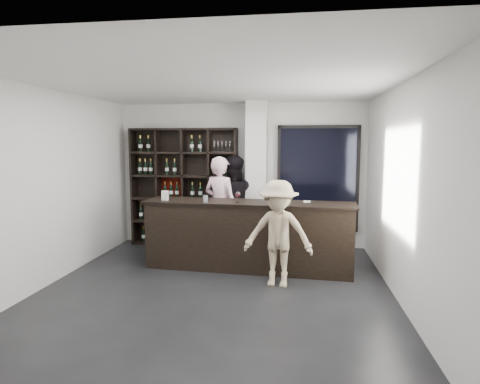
# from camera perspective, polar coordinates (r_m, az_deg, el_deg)

# --- Properties ---
(floor) EXTENTS (5.00, 5.50, 0.01)m
(floor) POSITION_cam_1_polar(r_m,az_deg,el_deg) (5.88, -3.69, -14.02)
(floor) COLOR black
(floor) RESTS_ON ground
(wine_shelf) EXTENTS (2.20, 0.35, 2.40)m
(wine_shelf) POSITION_cam_1_polar(r_m,az_deg,el_deg) (8.31, -7.94, 0.68)
(wine_shelf) COLOR black
(wine_shelf) RESTS_ON floor
(structural_column) EXTENTS (0.40, 0.40, 2.90)m
(structural_column) POSITION_cam_1_polar(r_m,az_deg,el_deg) (7.91, 2.36, 2.25)
(structural_column) COLOR silver
(structural_column) RESTS_ON floor
(glass_panel) EXTENTS (1.60, 0.08, 2.10)m
(glass_panel) POSITION_cam_1_polar(r_m,az_deg,el_deg) (8.10, 10.99, 1.88)
(glass_panel) COLOR black
(glass_panel) RESTS_ON floor
(tasting_counter) EXTENTS (3.47, 0.72, 1.14)m
(tasting_counter) POSITION_cam_1_polar(r_m,az_deg,el_deg) (6.69, 1.15, -6.20)
(tasting_counter) COLOR black
(tasting_counter) RESTS_ON floor
(taster_pink) EXTENTS (0.80, 0.68, 1.86)m
(taster_pink) POSITION_cam_1_polar(r_m,az_deg,el_deg) (7.45, -2.80, -2.08)
(taster_pink) COLOR beige
(taster_pink) RESTS_ON floor
(taster_black) EXTENTS (1.00, 0.83, 1.86)m
(taster_black) POSITION_cam_1_polar(r_m,az_deg,el_deg) (7.82, -1.10, -1.64)
(taster_black) COLOR black
(taster_black) RESTS_ON floor
(customer) EXTENTS (1.07, 0.68, 1.57)m
(customer) POSITION_cam_1_polar(r_m,az_deg,el_deg) (5.93, 5.45, -5.89)
(customer) COLOR tan
(customer) RESTS_ON floor
(wine_glass) EXTENTS (0.10, 0.10, 0.20)m
(wine_glass) POSITION_cam_1_polar(r_m,az_deg,el_deg) (6.47, -0.32, -0.63)
(wine_glass) COLOR white
(wine_glass) RESTS_ON tasting_counter
(spit_cup) EXTENTS (0.11, 0.11, 0.11)m
(spit_cup) POSITION_cam_1_polar(r_m,az_deg,el_deg) (6.53, -4.92, -0.96)
(spit_cup) COLOR #A4B7C2
(spit_cup) RESTS_ON tasting_counter
(napkin_stack) EXTENTS (0.12, 0.12, 0.02)m
(napkin_stack) POSITION_cam_1_polar(r_m,az_deg,el_deg) (6.62, 9.50, -1.35)
(napkin_stack) COLOR white
(napkin_stack) RESTS_ON tasting_counter
(card_stand) EXTENTS (0.11, 0.07, 0.16)m
(card_stand) POSITION_cam_1_polar(r_m,az_deg,el_deg) (6.85, -10.62, -0.49)
(card_stand) COLOR white
(card_stand) RESTS_ON tasting_counter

